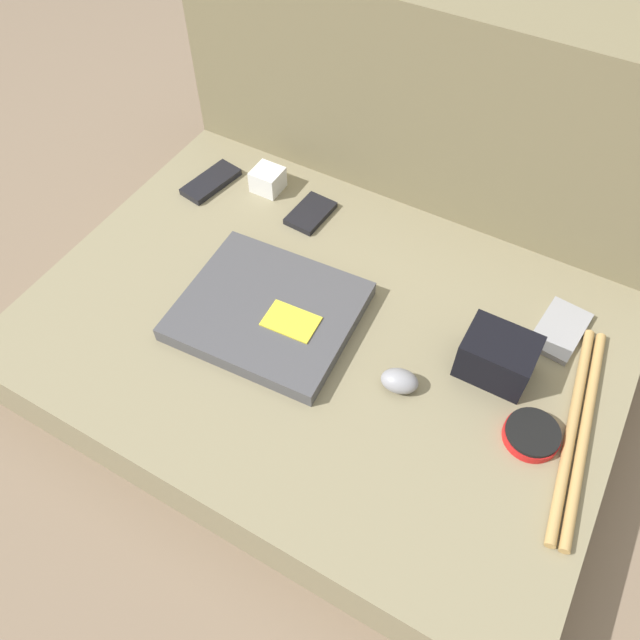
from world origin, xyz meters
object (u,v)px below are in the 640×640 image
at_px(phone_silver, 560,330).
at_px(phone_small, 211,182).
at_px(speaker_puck, 532,435).
at_px(camera_pouch, 498,356).
at_px(computer_mouse, 400,381).
at_px(phone_black, 311,213).
at_px(laptop, 269,311).
at_px(charger_brick, 268,180).

relative_size(phone_silver, phone_small, 0.97).
xyz_separation_m(phone_silver, phone_small, (-0.74, 0.02, 0.00)).
relative_size(speaker_puck, camera_pouch, 0.75).
distance_m(computer_mouse, phone_black, 0.42).
height_order(laptop, camera_pouch, camera_pouch).
height_order(computer_mouse, phone_silver, computer_mouse).
height_order(phone_black, camera_pouch, camera_pouch).
height_order(speaker_puck, charger_brick, charger_brick).
bearing_deg(camera_pouch, phone_small, 167.64).
height_order(phone_silver, phone_black, same).
relative_size(computer_mouse, charger_brick, 1.19).
bearing_deg(phone_black, speaker_puck, -21.97).
distance_m(speaker_puck, phone_small, 0.80).
xyz_separation_m(laptop, charger_brick, (-0.18, 0.28, 0.01)).
relative_size(phone_small, camera_pouch, 1.18).
distance_m(laptop, camera_pouch, 0.39).
xyz_separation_m(laptop, speaker_puck, (0.47, -0.00, -0.00)).
height_order(laptop, phone_black, laptop).
distance_m(laptop, computer_mouse, 0.26).
bearing_deg(charger_brick, speaker_puck, -23.50).
relative_size(speaker_puck, phone_silver, 0.66).
relative_size(computer_mouse, phone_small, 0.52).
bearing_deg(phone_silver, speaker_puck, -78.72).
bearing_deg(phone_silver, computer_mouse, -123.24).
bearing_deg(camera_pouch, laptop, -167.00).
height_order(phone_black, charger_brick, charger_brick).
xyz_separation_m(phone_silver, phone_black, (-0.52, 0.04, 0.00)).
distance_m(laptop, phone_small, 0.37).
distance_m(speaker_puck, charger_brick, 0.71).
bearing_deg(laptop, computer_mouse, -7.69).
relative_size(phone_black, phone_small, 0.77).
bearing_deg(computer_mouse, phone_small, 141.04).
height_order(camera_pouch, charger_brick, camera_pouch).
relative_size(phone_small, charger_brick, 2.31).
bearing_deg(charger_brick, phone_small, -156.57).
distance_m(phone_black, charger_brick, 0.12).
xyz_separation_m(laptop, computer_mouse, (0.26, -0.02, 0.00)).
bearing_deg(computer_mouse, phone_black, 125.38).
bearing_deg(computer_mouse, laptop, 161.63).
bearing_deg(charger_brick, computer_mouse, -34.40).
distance_m(laptop, phone_black, 0.26).
height_order(phone_black, phone_small, phone_small).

